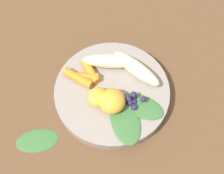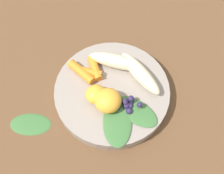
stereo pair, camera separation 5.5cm
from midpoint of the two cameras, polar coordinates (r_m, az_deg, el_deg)
ground_plane at (r=0.58m, az=2.69°, el=-1.98°), size 2.40×2.40×0.00m
bowl at (r=0.57m, az=2.74°, el=-1.38°), size 0.23×0.23×0.03m
banana_peeled_left at (r=0.57m, az=3.68°, el=5.04°), size 0.12×0.07×0.03m
banana_peeled_right at (r=0.56m, az=8.63°, el=2.60°), size 0.12×0.06×0.03m
orange_segment_near at (r=0.52m, az=2.13°, el=-3.12°), size 0.05×0.05×0.04m
orange_segment_far at (r=0.53m, az=-0.42°, el=-1.82°), size 0.04×0.04×0.03m
carrot_front at (r=0.57m, az=-0.83°, el=3.72°), size 0.06×0.05×0.02m
carrot_mid_left at (r=0.57m, az=-1.63°, el=3.10°), size 0.05×0.03×0.02m
carrot_mid_right at (r=0.56m, az=-3.63°, el=2.88°), size 0.07×0.02×0.02m
blueberry_pile at (r=0.53m, az=6.27°, el=-3.89°), size 0.04×0.04×0.02m
kale_leaf_left at (r=0.52m, az=4.11°, el=-7.53°), size 0.10×0.11×0.01m
kale_leaf_right at (r=0.54m, az=8.01°, el=-5.35°), size 0.09×0.05×0.01m
kale_leaf_stray at (r=0.57m, az=-13.95°, el=-7.71°), size 0.09×0.09×0.01m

